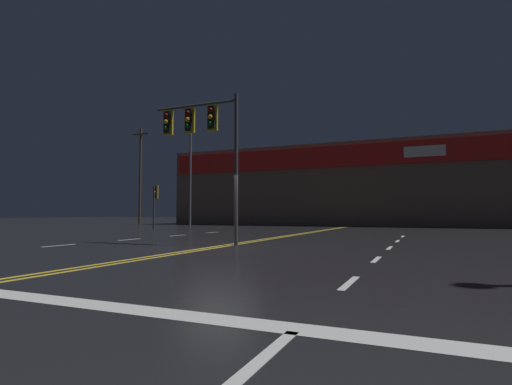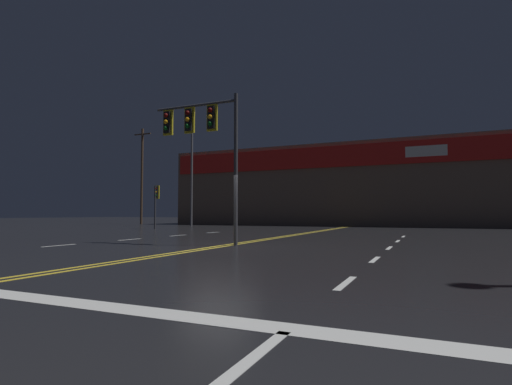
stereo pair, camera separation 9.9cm
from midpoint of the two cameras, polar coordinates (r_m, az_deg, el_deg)
name	(u,v)px [view 1 (the left image)]	position (r m, az deg, el deg)	size (l,w,h in m)	color
ground_plane	(218,247)	(13.67, -5.63, -7.73)	(200.00, 200.00, 0.00)	black
road_markings	(223,252)	(11.72, -4.92, -8.49)	(15.95, 60.00, 0.01)	gold
traffic_signal_median	(200,130)	(15.23, -8.15, 8.86)	(3.51, 0.36, 5.45)	#38383D
traffic_signal_corner_northwest	(155,197)	(30.59, -14.32, -0.62)	(0.42, 0.36, 3.24)	#38383D
streetlight_near_left	(190,153)	(37.64, -9.42, 5.60)	(0.56, 0.56, 10.80)	#59595E
building_backdrop	(357,187)	(41.25, 14.14, 0.78)	(36.29, 10.23, 7.62)	brown
utility_pole_row	(335,168)	(36.16, 11.19, 3.47)	(48.11, 0.26, 10.58)	#4C3828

